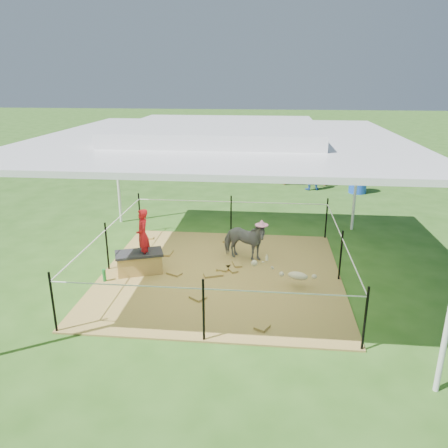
# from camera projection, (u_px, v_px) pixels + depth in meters

# --- Properties ---
(ground) EXTENTS (90.00, 90.00, 0.00)m
(ground) POSITION_uv_depth(u_px,v_px,m) (221.00, 275.00, 8.50)
(ground) COLOR #2D5919
(ground) RESTS_ON ground
(hay_patch) EXTENTS (4.60, 4.60, 0.03)m
(hay_patch) POSITION_uv_depth(u_px,v_px,m) (221.00, 274.00, 8.50)
(hay_patch) COLOR brown
(hay_patch) RESTS_ON ground
(canopy_tent) EXTENTS (6.30, 6.30, 2.90)m
(canopy_tent) POSITION_uv_depth(u_px,v_px,m) (220.00, 135.00, 7.64)
(canopy_tent) COLOR silver
(canopy_tent) RESTS_ON ground
(rope_fence) EXTENTS (4.54, 4.54, 1.00)m
(rope_fence) POSITION_uv_depth(u_px,v_px,m) (221.00, 244.00, 8.30)
(rope_fence) COLOR black
(rope_fence) RESTS_ON ground
(straw_bale) EXTENTS (0.94, 0.69, 0.38)m
(straw_bale) POSITION_uv_depth(u_px,v_px,m) (140.00, 263.00, 8.50)
(straw_bale) COLOR #A7813D
(straw_bale) RESTS_ON hay_patch
(dark_cloth) EXTENTS (1.01, 0.75, 0.05)m
(dark_cloth) POSITION_uv_depth(u_px,v_px,m) (139.00, 253.00, 8.43)
(dark_cloth) COLOR black
(dark_cloth) RESTS_ON straw_bale
(woman) EXTENTS (0.36, 0.43, 1.01)m
(woman) POSITION_uv_depth(u_px,v_px,m) (142.00, 230.00, 8.27)
(woman) COLOR red
(woman) RESTS_ON straw_bale
(green_bottle) EXTENTS (0.08, 0.08, 0.23)m
(green_bottle) POSITION_uv_depth(u_px,v_px,m) (104.00, 275.00, 8.15)
(green_bottle) COLOR #19742D
(green_bottle) RESTS_ON hay_patch
(pony) EXTENTS (1.09, 0.76, 0.84)m
(pony) POSITION_uv_depth(u_px,v_px,m) (244.00, 241.00, 9.02)
(pony) COLOR #545359
(pony) RESTS_ON hay_patch
(pink_hat) EXTENTS (0.26, 0.26, 0.12)m
(pink_hat) POSITION_uv_depth(u_px,v_px,m) (244.00, 219.00, 8.87)
(pink_hat) COLOR pink
(pink_hat) RESTS_ON pony
(foal) EXTENTS (1.05, 0.77, 0.53)m
(foal) POSITION_uv_depth(u_px,v_px,m) (298.00, 274.00, 7.85)
(foal) COLOR #C5B390
(foal) RESTS_ON hay_patch
(trash_barrel) EXTENTS (0.70, 0.70, 0.87)m
(trash_barrel) POSITION_uv_depth(u_px,v_px,m) (358.00, 180.00, 14.37)
(trash_barrel) COLOR blue
(trash_barrel) RESTS_ON ground
(picnic_table_near) EXTENTS (1.81, 1.30, 0.75)m
(picnic_table_near) POSITION_uv_depth(u_px,v_px,m) (304.00, 172.00, 15.93)
(picnic_table_near) COLOR brown
(picnic_table_near) RESTS_ON ground
(picnic_table_far) EXTENTS (2.09, 1.73, 0.75)m
(picnic_table_far) POSITION_uv_depth(u_px,v_px,m) (397.00, 169.00, 16.43)
(picnic_table_far) COLOR #54351C
(picnic_table_far) RESTS_ON ground
(distant_person) EXTENTS (0.65, 0.53, 1.23)m
(distant_person) POSITION_uv_depth(u_px,v_px,m) (311.00, 172.00, 14.73)
(distant_person) COLOR blue
(distant_person) RESTS_ON ground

